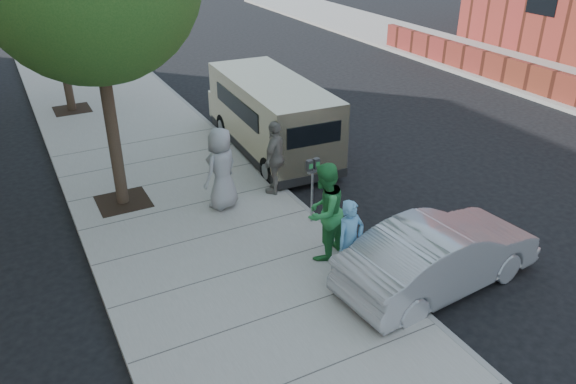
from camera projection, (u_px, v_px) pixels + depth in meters
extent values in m
plane|color=black|center=(252.00, 230.00, 12.60)|extent=(120.00, 120.00, 0.00)
cube|color=gray|center=(210.00, 238.00, 12.16)|extent=(5.00, 60.00, 0.15)
cube|color=gray|center=(308.00, 212.00, 13.16)|extent=(0.12, 60.00, 0.16)
cube|color=black|center=(123.00, 201.00, 13.47)|extent=(1.20, 1.20, 0.01)
cylinder|color=#38281E|center=(111.00, 124.00, 12.56)|extent=(0.28, 0.28, 3.96)
cube|color=black|center=(72.00, 109.00, 19.44)|extent=(1.20, 1.20, 0.01)
cylinder|color=#38281E|center=(63.00, 59.00, 18.63)|extent=(0.28, 0.28, 3.52)
cylinder|color=gray|center=(312.00, 197.00, 12.38)|extent=(0.06, 0.06, 1.21)
cube|color=gray|center=(313.00, 171.00, 12.08)|extent=(0.24, 0.09, 0.09)
cube|color=#2D2D30|center=(309.00, 165.00, 11.97)|extent=(0.14, 0.12, 0.24)
cube|color=#2D2D30|center=(316.00, 163.00, 12.06)|extent=(0.14, 0.12, 0.24)
cube|color=beige|center=(272.00, 115.00, 15.93)|extent=(2.24, 5.39, 1.95)
cube|color=beige|center=(237.00, 102.00, 18.48)|extent=(1.83, 0.64, 0.83)
cube|color=black|center=(314.00, 135.00, 13.63)|extent=(1.47, 0.10, 0.54)
cylinder|color=black|center=(224.00, 126.00, 17.39)|extent=(0.29, 0.76, 0.74)
cylinder|color=black|center=(275.00, 118.00, 18.02)|extent=(0.29, 0.76, 0.74)
cylinder|color=black|center=(270.00, 171.00, 14.49)|extent=(0.29, 0.76, 0.74)
cylinder|color=black|center=(328.00, 160.00, 15.12)|extent=(0.29, 0.76, 0.74)
imported|color=#A1A2A7|center=(440.00, 255.00, 10.47)|extent=(4.30, 1.85, 1.38)
imported|color=#5B99C2|center=(350.00, 241.00, 10.34)|extent=(0.66, 0.49, 1.66)
imported|color=#2E8C42|center=(324.00, 212.00, 10.98)|extent=(1.23, 1.14, 2.02)
imported|color=#959597|center=(221.00, 169.00, 12.83)|extent=(1.13, 1.00, 1.95)
imported|color=gray|center=(276.00, 157.00, 13.54)|extent=(1.12, 1.03, 1.84)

